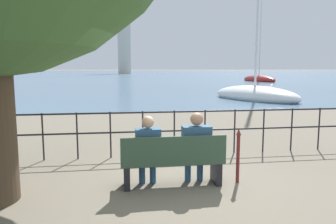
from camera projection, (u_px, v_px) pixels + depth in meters
ground_plane at (172, 185)px, 5.69m from camera, size 1000.00×1000.00×0.00m
harbor_water at (120, 72)px, 161.84m from camera, size 600.00×300.00×0.01m
park_bench at (173, 162)px, 5.57m from camera, size 1.77×0.45×0.90m
seated_person_left at (148, 148)px, 5.55m from camera, size 0.42×0.35×1.22m
seated_person_right at (196, 145)px, 5.67m from camera, size 0.49×0.35×1.26m
promenade_railing at (159, 126)px, 7.49m from camera, size 10.96×0.04×1.05m
closed_umbrella at (238, 153)px, 5.74m from camera, size 0.09×0.09×0.97m
sailboat_0 at (255, 95)px, 21.08m from camera, size 5.03×7.19×11.67m
sailboat_1 at (259, 79)px, 50.38m from camera, size 3.19×8.36×12.35m
harbor_lighthouse at (124, 35)px, 119.59m from camera, size 4.88×4.88×29.94m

